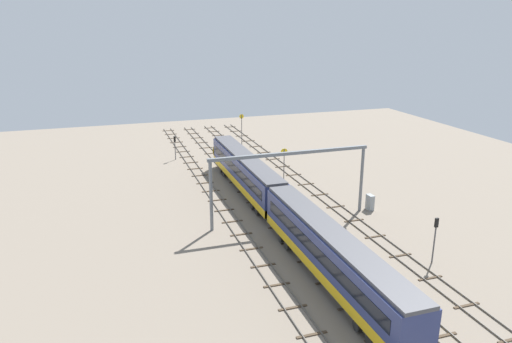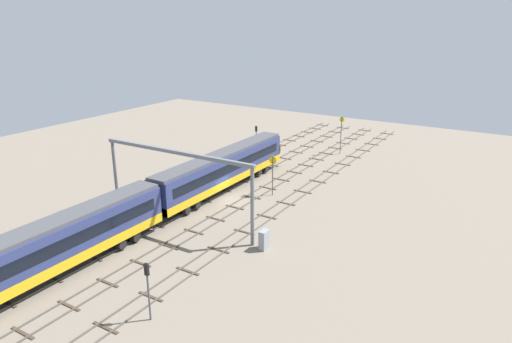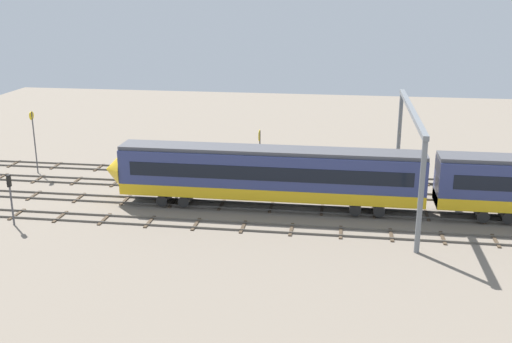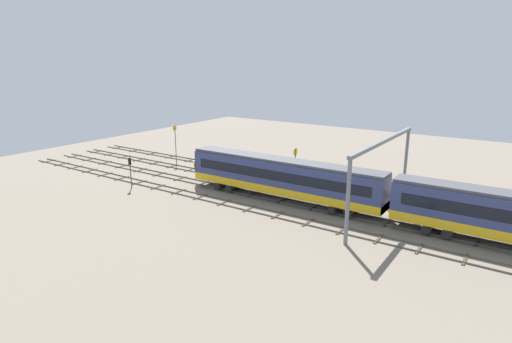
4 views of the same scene
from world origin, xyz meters
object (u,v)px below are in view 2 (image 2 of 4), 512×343
Objects in this scene: train at (157,200)px; overhead_gantry at (176,169)px; speed_sign_near_foreground at (273,169)px; speed_sign_mid_trackside at (341,131)px; relay_cabinet at (264,240)px; signal_light_trackside_approach at (148,283)px; signal_light_trackside_departure at (256,134)px.

train is 2.70× the size of overhead_gantry.
speed_sign_near_foreground reaches higher than train.
speed_sign_mid_trackside is at bearing -7.41° from overhead_gantry.
train is 12.47m from relay_cabinet.
signal_light_trackside_approach is (-47.55, -4.47, -0.74)m from speed_sign_mid_trackside.
speed_sign_near_foreground reaches higher than signal_light_trackside_departure.
signal_light_trackside_departure is at bearing 36.79° from speed_sign_near_foreground.
overhead_gantry reaches higher than speed_sign_near_foreground.
signal_light_trackside_departure is (30.25, 6.43, -0.07)m from train.
relay_cabinet is (-12.56, -6.19, -2.39)m from speed_sign_near_foreground.
overhead_gantry is 3.74× the size of speed_sign_near_foreground.
speed_sign_near_foreground is at bearing -24.43° from train.
signal_light_trackside_departure is at bearing 110.13° from speed_sign_mid_trackside.
signal_light_trackside_departure is (16.78, 12.55, -0.74)m from speed_sign_near_foreground.
speed_sign_near_foreground is at bearing 179.38° from speed_sign_mid_trackside.
relay_cabinet is at bearing -6.29° from signal_light_trackside_approach.
overhead_gantry is 34.31m from speed_sign_mid_trackside.
overhead_gantry is 11.61m from relay_cabinet.
signal_light_trackside_approach is at bearing -146.88° from overhead_gantry.
speed_sign_mid_trackside is at bearing -0.62° from speed_sign_near_foreground.
speed_sign_mid_trackside is 1.32× the size of signal_light_trackside_approach.
signal_light_trackside_approach is 13.76m from relay_cabinet.
signal_light_trackside_approach is (-12.61, -10.82, 0.31)m from train.
train is 4.11m from overhead_gantry.
signal_light_trackside_departure is 2.10× the size of relay_cabinet.
relay_cabinet is (13.52, -1.49, -2.03)m from signal_light_trackside_approach.
train is 11.13× the size of signal_light_trackside_approach.
speed_sign_near_foreground is 1.10× the size of signal_light_trackside_approach.
speed_sign_near_foreground is 26.51m from signal_light_trackside_approach.
relay_cabinet is at bearing -147.44° from signal_light_trackside_departure.
relay_cabinet is (0.91, -12.31, -1.73)m from train.
relay_cabinet is at bearing -85.75° from train.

